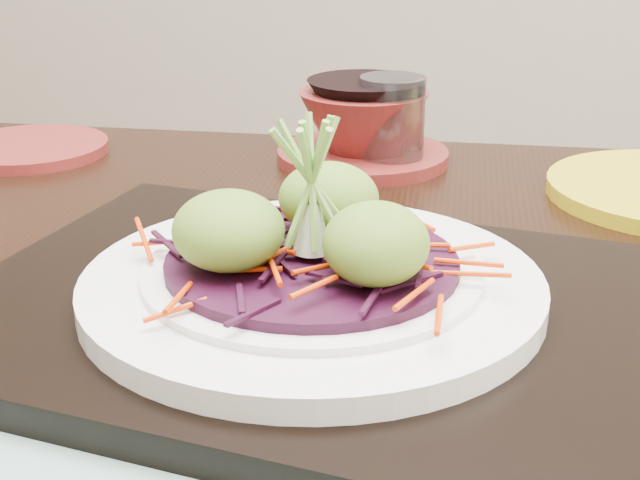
% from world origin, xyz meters
% --- Properties ---
extents(dining_table, '(1.17, 0.83, 0.70)m').
position_xyz_m(dining_table, '(-0.00, -0.09, 0.60)').
color(dining_table, black).
rests_on(dining_table, ground).
extents(placemat, '(0.54, 0.44, 0.00)m').
position_xyz_m(placemat, '(0.00, -0.18, 0.70)').
color(placemat, '#7EA397').
rests_on(placemat, dining_table).
extents(serving_tray, '(0.46, 0.37, 0.02)m').
position_xyz_m(serving_tray, '(0.00, -0.18, 0.71)').
color(serving_tray, black).
rests_on(serving_tray, placemat).
extents(white_plate, '(0.28, 0.28, 0.02)m').
position_xyz_m(white_plate, '(0.00, -0.18, 0.73)').
color(white_plate, white).
rests_on(white_plate, serving_tray).
extents(cabbage_bed, '(0.18, 0.18, 0.01)m').
position_xyz_m(cabbage_bed, '(0.00, -0.18, 0.74)').
color(cabbage_bed, black).
rests_on(cabbage_bed, white_plate).
extents(carrot_julienne, '(0.21, 0.21, 0.01)m').
position_xyz_m(carrot_julienne, '(0.00, -0.18, 0.75)').
color(carrot_julienne, red).
rests_on(carrot_julienne, cabbage_bed).
extents(guacamole_scoops, '(0.15, 0.14, 0.05)m').
position_xyz_m(guacamole_scoops, '(0.00, -0.18, 0.77)').
color(guacamole_scoops, olive).
rests_on(guacamole_scoops, cabbage_bed).
extents(scallion_garnish, '(0.06, 0.06, 0.10)m').
position_xyz_m(scallion_garnish, '(0.00, -0.18, 0.79)').
color(scallion_garnish, '#76AC45').
rests_on(scallion_garnish, cabbage_bed).
extents(terracotta_side_plate, '(0.18, 0.18, 0.01)m').
position_xyz_m(terracotta_side_plate, '(-0.38, 0.14, 0.70)').
color(terracotta_side_plate, maroon).
rests_on(terracotta_side_plate, dining_table).
extents(water_glass, '(0.07, 0.07, 0.09)m').
position_xyz_m(water_glass, '(-0.01, 0.17, 0.74)').
color(water_glass, white).
rests_on(water_glass, dining_table).
extents(terracotta_bowl_set, '(0.21, 0.21, 0.07)m').
position_xyz_m(terracotta_bowl_set, '(-0.04, 0.19, 0.73)').
color(terracotta_bowl_set, maroon).
rests_on(terracotta_bowl_set, dining_table).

